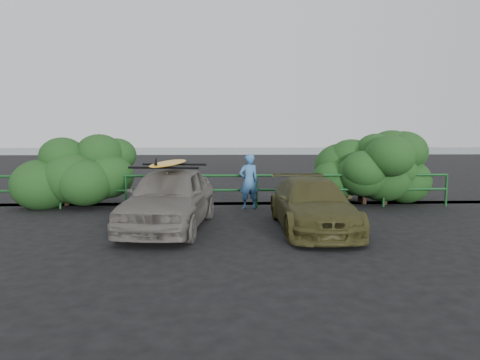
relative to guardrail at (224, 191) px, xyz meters
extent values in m
plane|color=black|center=(0.00, -5.00, -0.52)|extent=(80.00, 80.00, 0.00)
plane|color=slate|center=(0.00, 55.00, -0.52)|extent=(200.00, 200.00, 0.00)
imported|color=#67635C|center=(-1.31, -2.83, 0.22)|extent=(2.25, 4.53, 1.48)
imported|color=#3E3C1B|center=(2.09, -3.08, 0.08)|extent=(1.71, 4.15, 1.20)
imported|color=teal|center=(0.75, -0.20, 0.32)|extent=(0.70, 0.56, 1.68)
ellipsoid|color=#FFAC1A|center=(-1.31, -2.83, 1.06)|extent=(0.90, 2.83, 0.08)
camera|label=1|loc=(-0.02, -13.07, 1.74)|focal=32.00mm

